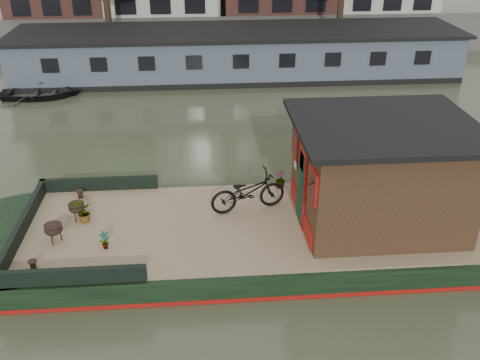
{
  "coord_description": "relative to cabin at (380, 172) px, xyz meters",
  "views": [
    {
      "loc": [
        -1.83,
        -10.52,
        7.36
      ],
      "look_at": [
        -0.95,
        0.5,
        1.53
      ],
      "focal_mm": 40.0,
      "sensor_mm": 36.0,
      "label": 1
    }
  ],
  "objects": [
    {
      "name": "houseboat_hull",
      "position": [
        -3.52,
        0.0,
        -1.6
      ],
      "size": [
        14.01,
        4.02,
        0.6
      ],
      "color": "black",
      "rests_on": "ground"
    },
    {
      "name": "bow_bulwark",
      "position": [
        -7.25,
        0.0,
        -1.05
      ],
      "size": [
        3.0,
        4.0,
        0.35
      ],
      "color": "black",
      "rests_on": "houseboat_deck"
    },
    {
      "name": "quay",
      "position": [
        -2.19,
        20.5,
        -1.43
      ],
      "size": [
        60.0,
        6.0,
        0.9
      ],
      "primitive_type": "cube",
      "color": "#47443F",
      "rests_on": "ground"
    },
    {
      "name": "ground",
      "position": [
        -2.19,
        0.0,
        -1.88
      ],
      "size": [
        120.0,
        120.0,
        0.0
      ],
      "primitive_type": "plane",
      "color": "#343B25",
      "rests_on": "ground"
    },
    {
      "name": "brazier_front",
      "position": [
        -7.3,
        -0.42,
        -1.01
      ],
      "size": [
        0.5,
        0.5,
        0.44
      ],
      "primitive_type": null,
      "rotation": [
        0.0,
        0.0,
        0.25
      ],
      "color": "black",
      "rests_on": "houseboat_deck"
    },
    {
      "name": "houseboat_deck",
      "position": [
        -2.19,
        0.0,
        -1.25
      ],
      "size": [
        11.8,
        3.8,
        0.05
      ],
      "primitive_type": "cube",
      "color": "#907A59",
      "rests_on": "houseboat_hull"
    },
    {
      "name": "potted_plant_c",
      "position": [
        -6.82,
        0.36,
        -0.99
      ],
      "size": [
        0.55,
        0.52,
        0.48
      ],
      "primitive_type": "imported",
      "rotation": [
        0.0,
        0.0,
        3.55
      ],
      "color": "brown",
      "rests_on": "houseboat_deck"
    },
    {
      "name": "potted_plant_d",
      "position": [
        -1.99,
        1.7,
        -1.0
      ],
      "size": [
        0.32,
        0.32,
        0.46
      ],
      "primitive_type": "imported",
      "rotation": [
        0.0,
        0.0,
        5.0
      ],
      "color": "brown",
      "rests_on": "houseboat_deck"
    },
    {
      "name": "bollard_port",
      "position": [
        -7.12,
        1.55,
        -1.12
      ],
      "size": [
        0.18,
        0.18,
        0.21
      ],
      "primitive_type": "cylinder",
      "color": "black",
      "rests_on": "houseboat_deck"
    },
    {
      "name": "bollard_stbd",
      "position": [
        -7.53,
        -1.39,
        -1.13
      ],
      "size": [
        0.18,
        0.18,
        0.21
      ],
      "primitive_type": "cylinder",
      "color": "black",
      "rests_on": "houseboat_deck"
    },
    {
      "name": "brazier_rear",
      "position": [
        -6.98,
        0.49,
        -1.01
      ],
      "size": [
        0.42,
        0.42,
        0.43
      ],
      "primitive_type": null,
      "rotation": [
        0.0,
        0.0,
        -0.05
      ],
      "color": "black",
      "rests_on": "houseboat_deck"
    },
    {
      "name": "dinghy",
      "position": [
        -10.61,
        11.5,
        -1.54
      ],
      "size": [
        3.43,
        2.56,
        0.68
      ],
      "primitive_type": "imported",
      "rotation": [
        0.0,
        0.0,
        1.64
      ],
      "color": "black",
      "rests_on": "ground"
    },
    {
      "name": "far_houseboat",
      "position": [
        -2.19,
        14.0,
        -0.91
      ],
      "size": [
        20.4,
        4.4,
        2.11
      ],
      "color": "#464D5E",
      "rests_on": "ground"
    },
    {
      "name": "potted_plant_a",
      "position": [
        -6.17,
        -0.77,
        -1.01
      ],
      "size": [
        0.28,
        0.26,
        0.44
      ],
      "primitive_type": "imported",
      "rotation": [
        0.0,
        0.0,
        0.57
      ],
      "color": "#A4342E",
      "rests_on": "houseboat_deck"
    },
    {
      "name": "cabin",
      "position": [
        0.0,
        0.0,
        0.0
      ],
      "size": [
        4.0,
        3.5,
        2.42
      ],
      "color": "black",
      "rests_on": "houseboat_deck"
    },
    {
      "name": "bicycle",
      "position": [
        -2.94,
        0.63,
        -0.74
      ],
      "size": [
        1.96,
        1.07,
        0.97
      ],
      "primitive_type": "imported",
      "rotation": [
        0.0,
        0.0,
        1.81
      ],
      "color": "black",
      "rests_on": "houseboat_deck"
    }
  ]
}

